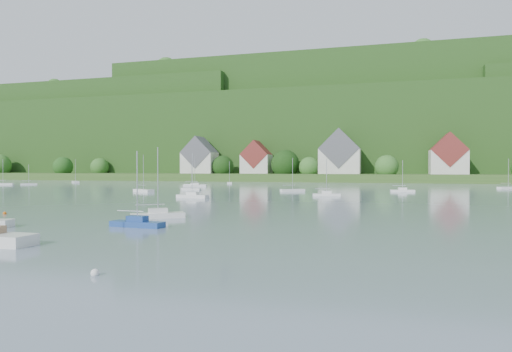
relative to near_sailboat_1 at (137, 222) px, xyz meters
The scene contains 11 objects.
far_shore_strip 159.86m from the near_sailboat_1, 90.25° to the left, with size 600.00×60.00×3.00m, color #335921.
forested_ridge 229.53m from the near_sailboat_1, 90.08° to the left, with size 620.00×181.22×69.89m.
village_building_0 157.33m from the near_sailboat_1, 110.77° to the left, with size 14.00×10.40×16.00m.
village_building_1 152.22m from the near_sailboat_1, 101.65° to the left, with size 12.00×9.36×14.00m.
village_building_2 148.25m from the near_sailboat_1, 88.34° to the left, with size 16.00×11.44×18.00m.
village_building_3 152.70m from the near_sailboat_1, 73.11° to the left, with size 13.00×10.40×15.50m.
near_sailboat_1 is the anchor object (origin of this frame).
near_sailboat_3 7.17m from the near_sailboat_1, 103.23° to the left, with size 5.41×4.51×7.49m.
mooring_buoy_1 18.71m from the near_sailboat_1, 65.83° to the right, with size 0.42×0.42×0.42m, color white.
mooring_buoy_3 21.30m from the near_sailboat_1, 164.05° to the left, with size 0.40×0.40×0.40m, color orange.
far_sailboat_cluster 78.33m from the near_sailboat_1, 87.12° to the left, with size 201.11×75.12×8.71m.
Camera 1 is at (22.06, 3.75, 5.29)m, focal length 31.95 mm.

